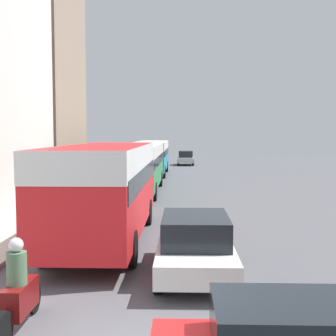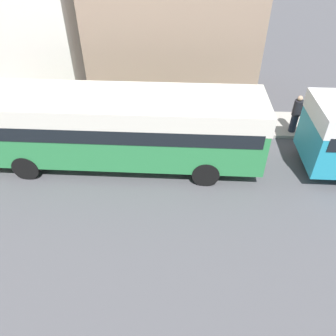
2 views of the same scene
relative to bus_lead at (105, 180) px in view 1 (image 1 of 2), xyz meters
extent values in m
cube|color=gray|center=(-7.27, 14.53, 4.75)|extent=(5.63, 8.17, 13.63)
cube|color=red|center=(0.00, 0.00, -0.22)|extent=(2.54, 9.50, 2.69)
cube|color=white|center=(0.00, 0.00, 0.72)|extent=(2.57, 9.55, 0.81)
cube|color=black|center=(0.00, 0.00, 0.12)|extent=(2.60, 9.12, 0.59)
cylinder|color=black|center=(-1.17, 2.95, -1.56)|extent=(0.28, 1.00, 1.00)
cylinder|color=black|center=(1.17, 2.95, -1.56)|extent=(0.28, 1.00, 1.00)
cylinder|color=black|center=(-1.17, -2.95, -1.56)|extent=(0.28, 1.00, 1.00)
cylinder|color=black|center=(1.17, -2.95, -1.56)|extent=(0.28, 1.00, 1.00)
cube|color=#2D8447|center=(-0.16, 12.71, -0.37)|extent=(2.57, 10.78, 2.39)
cube|color=silver|center=(-0.16, 12.71, 0.47)|extent=(2.59, 10.83, 0.72)
cube|color=black|center=(-0.16, 12.71, -0.07)|extent=(2.62, 10.35, 0.53)
cylinder|color=black|center=(-1.34, 16.05, -1.56)|extent=(0.28, 1.00, 1.00)
cylinder|color=black|center=(1.02, 16.05, -1.56)|extent=(0.28, 1.00, 1.00)
cylinder|color=black|center=(-1.34, 9.37, -1.56)|extent=(0.28, 1.00, 1.00)
cylinder|color=black|center=(1.02, 9.37, -1.56)|extent=(0.28, 1.00, 1.00)
cube|color=teal|center=(-0.11, 24.79, -0.38)|extent=(2.48, 10.04, 2.37)
cube|color=white|center=(-0.11, 24.79, 0.45)|extent=(2.50, 10.09, 0.71)
cube|color=black|center=(-0.11, 24.79, -0.09)|extent=(2.53, 9.64, 0.52)
cylinder|color=black|center=(-1.25, 27.90, -1.56)|extent=(0.28, 1.00, 1.00)
cylinder|color=black|center=(1.03, 27.90, -1.56)|extent=(0.28, 1.00, 1.00)
cylinder|color=black|center=(-1.25, 21.68, -1.56)|extent=(0.28, 1.00, 1.00)
cylinder|color=black|center=(1.03, 21.68, -1.56)|extent=(0.28, 1.00, 1.00)
cube|color=maroon|center=(-0.43, -6.98, -1.47)|extent=(0.38, 1.10, 0.55)
cylinder|color=black|center=(-0.43, -6.18, -1.74)|extent=(0.10, 0.64, 0.64)
cylinder|color=black|center=(-0.43, -7.78, -1.74)|extent=(0.12, 0.64, 0.64)
cylinder|color=#4C6B4C|center=(-0.43, -7.08, -0.89)|extent=(0.36, 0.36, 0.60)
sphere|color=silver|center=(-0.43, -7.08, -0.46)|extent=(0.26, 0.26, 0.26)
cube|color=silver|center=(2.86, -3.58, -1.48)|extent=(1.87, 4.46, 0.52)
cube|color=black|center=(2.86, -3.58, -0.88)|extent=(1.65, 2.45, 0.69)
cylinder|color=black|center=(2.00, -2.20, -1.74)|extent=(0.22, 0.64, 0.64)
cylinder|color=black|center=(3.72, -2.20, -1.74)|extent=(0.22, 0.64, 0.64)
cylinder|color=black|center=(2.00, -4.96, -1.74)|extent=(0.22, 0.64, 0.64)
cylinder|color=black|center=(3.72, -4.96, -1.74)|extent=(0.22, 0.64, 0.64)
cube|color=#B7B7BC|center=(2.85, 37.04, -1.47)|extent=(1.74, 4.14, 0.55)
cube|color=black|center=(2.85, 37.04, -0.83)|extent=(1.53, 2.27, 0.71)
cylinder|color=black|center=(2.05, 38.32, -1.74)|extent=(0.22, 0.64, 0.64)
cylinder|color=black|center=(3.65, 38.32, -1.74)|extent=(0.22, 0.64, 0.64)
cylinder|color=black|center=(2.05, 35.76, -1.74)|extent=(0.22, 0.64, 0.64)
cylinder|color=black|center=(3.65, 35.76, -1.74)|extent=(0.22, 0.64, 0.64)
cube|color=black|center=(4.01, -9.09, -1.02)|extent=(2.11, 1.55, 0.61)
cylinder|color=#232838|center=(-2.68, 20.09, -1.50)|extent=(0.31, 0.31, 0.82)
cylinder|color=black|center=(-2.68, 20.09, -0.75)|extent=(0.38, 0.38, 0.69)
sphere|color=tan|center=(-2.68, 20.09, -0.29)|extent=(0.22, 0.22, 0.22)
camera|label=1|loc=(2.55, -15.21, 1.54)|focal=50.00mm
camera|label=2|loc=(10.27, 15.20, 6.04)|focal=35.00mm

